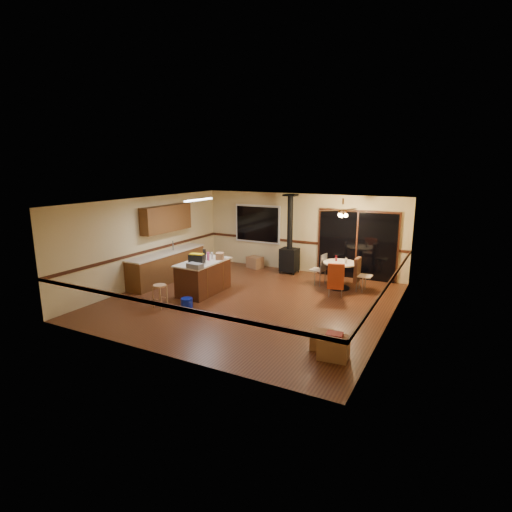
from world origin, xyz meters
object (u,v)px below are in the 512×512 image
Objects in this scene: wood_stove at (290,251)px; chair_left at (321,266)px; blue_bucket at (187,303)px; box_corner_a at (334,347)px; chair_right at (358,270)px; dining_table at (340,271)px; box_corner_b at (322,340)px; chair_near at (336,276)px; bar_stool at (160,296)px; toolbox_grey at (195,266)px; toolbox_black at (197,259)px; box_under_window at (255,262)px; kitchen_island at (204,277)px.

chair_left is (1.36, -0.82, -0.14)m from wood_stove.
blue_bucket is 4.17m from box_corner_a.
dining_table is at bearing -174.20° from chair_right.
dining_table is at bearing 101.55° from box_corner_b.
blue_bucket is 3.98m from chair_near.
chair_near is (0.15, -0.88, 0.06)m from dining_table.
bar_stool reaches higher than box_corner_b.
bar_stool is (-0.54, -0.78, -0.67)m from toolbox_grey.
box_corner_a is (4.44, -1.89, -0.81)m from toolbox_black.
blue_bucket is 0.42× the size of chair_near.
toolbox_black is 0.97× the size of box_corner_b.
kitchen_island is at bearing -89.69° from box_under_window.
chair_left is 1.20× the size of box_corner_b.
toolbox_black is 4.50m from box_corner_b.
box_under_window is (-1.32, 0.05, -0.53)m from wood_stove.
chair_left reaches higher than box_under_window.
dining_table is 1.93× the size of box_under_window.
bar_stool is 1.09× the size of box_corner_a.
chair_left is 1.11m from chair_right.
blue_bucket is 0.30× the size of dining_table.
kitchen_island is 2.86× the size of bar_stool.
wood_stove is 3.92m from toolbox_grey.
chair_right is 3.92m from box_under_window.
bar_stool is 5.50m from chair_right.
chair_near reaches higher than blue_bucket.
toolbox_grey reaches higher than kitchen_island.
dining_table is (3.00, 2.87, -0.43)m from toolbox_grey.
wood_stove is at bearing 120.95° from box_corner_a.
box_under_window is at bearing 130.25° from box_corner_a.
kitchen_island is 4.37m from chair_right.
chair_left is 4.70m from box_corner_a.
wood_stove is 6.04× the size of toolbox_black.
chair_right is 4.38m from box_corner_a.
blue_bucket is at bearing -102.79° from wood_stove.
chair_left is 1.22m from chair_near.
box_corner_b is (3.74, -0.62, 0.05)m from blue_bucket.
chair_right is (0.37, 0.93, 0.00)m from chair_near.
blue_bucket is at bearing 170.61° from box_corner_b.
dining_table is 0.52m from chair_right.
blue_bucket is 0.59× the size of box_under_window.
wood_stove is at bearing 149.12° from chair_left.
bar_stool is at bearing -143.07° from chair_near.
wood_stove is 4.30× the size of bar_stool.
chair_left is at bearing 109.11° from box_corner_b.
toolbox_grey is at bearing -140.30° from chair_right.
box_under_window is (-2.68, 0.87, -0.39)m from chair_left.
chair_right reaches higher than box_corner_a.
kitchen_island is 0.61m from toolbox_black.
wood_stove is at bearing -2.17° from box_under_window.
chair_left is 2.84m from box_under_window.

